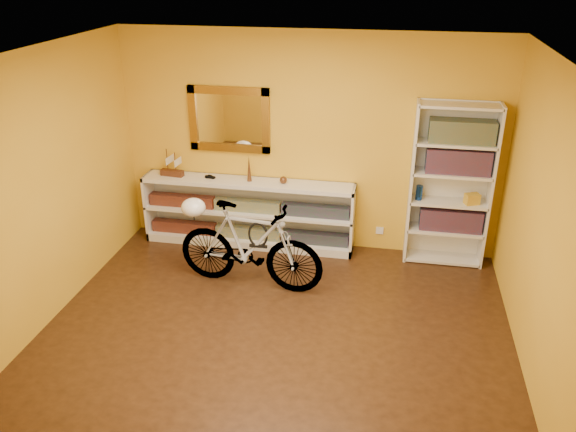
% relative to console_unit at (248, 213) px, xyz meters
% --- Properties ---
extents(floor, '(4.50, 4.00, 0.01)m').
position_rel_console_unit_xyz_m(floor, '(0.71, -1.81, -0.43)').
color(floor, black).
rests_on(floor, ground).
extents(ceiling, '(4.50, 4.00, 0.01)m').
position_rel_console_unit_xyz_m(ceiling, '(0.71, -1.81, 2.18)').
color(ceiling, silver).
rests_on(ceiling, ground).
extents(back_wall, '(4.50, 0.01, 2.60)m').
position_rel_console_unit_xyz_m(back_wall, '(0.71, 0.19, 0.88)').
color(back_wall, gold).
rests_on(back_wall, ground).
extents(left_wall, '(0.01, 4.00, 2.60)m').
position_rel_console_unit_xyz_m(left_wall, '(-1.54, -1.81, 0.88)').
color(left_wall, gold).
rests_on(left_wall, ground).
extents(right_wall, '(0.01, 4.00, 2.60)m').
position_rel_console_unit_xyz_m(right_wall, '(2.97, -1.81, 0.88)').
color(right_wall, gold).
rests_on(right_wall, ground).
extents(gilt_mirror, '(0.98, 0.06, 0.78)m').
position_rel_console_unit_xyz_m(gilt_mirror, '(-0.24, 0.15, 1.12)').
color(gilt_mirror, '#875D18').
rests_on(gilt_mirror, back_wall).
extents(wall_socket, '(0.09, 0.02, 0.09)m').
position_rel_console_unit_xyz_m(wall_socket, '(1.61, 0.17, -0.17)').
color(wall_socket, silver).
rests_on(wall_socket, back_wall).
extents(console_unit, '(2.60, 0.35, 0.85)m').
position_rel_console_unit_xyz_m(console_unit, '(0.00, 0.00, 0.00)').
color(console_unit, silver).
rests_on(console_unit, floor).
extents(cd_row_lower, '(2.50, 0.13, 0.14)m').
position_rel_console_unit_xyz_m(cd_row_lower, '(-0.00, -0.02, -0.26)').
color(cd_row_lower, black).
rests_on(cd_row_lower, console_unit).
extents(cd_row_upper, '(2.50, 0.13, 0.14)m').
position_rel_console_unit_xyz_m(cd_row_upper, '(-0.00, -0.02, 0.11)').
color(cd_row_upper, navy).
rests_on(cd_row_upper, console_unit).
extents(model_ship, '(0.29, 0.14, 0.34)m').
position_rel_console_unit_xyz_m(model_ship, '(-0.95, 0.00, 0.59)').
color(model_ship, '#3F1F11').
rests_on(model_ship, console_unit).
extents(toy_car, '(0.00, 0.00, 0.00)m').
position_rel_console_unit_xyz_m(toy_car, '(-0.46, 0.00, 0.43)').
color(toy_car, black).
rests_on(toy_car, console_unit).
extents(bronze_ornament, '(0.06, 0.06, 0.32)m').
position_rel_console_unit_xyz_m(bronze_ornament, '(0.03, 0.00, 0.59)').
color(bronze_ornament, brown).
rests_on(bronze_ornament, console_unit).
extents(decorative_orb, '(0.09, 0.09, 0.09)m').
position_rel_console_unit_xyz_m(decorative_orb, '(0.44, 0.00, 0.47)').
color(decorative_orb, brown).
rests_on(decorative_orb, console_unit).
extents(bookcase, '(0.90, 0.30, 1.90)m').
position_rel_console_unit_xyz_m(bookcase, '(2.36, 0.03, 0.52)').
color(bookcase, silver).
rests_on(bookcase, floor).
extents(book_row_a, '(0.70, 0.22, 0.26)m').
position_rel_console_unit_xyz_m(book_row_a, '(2.41, 0.03, 0.12)').
color(book_row_a, maroon).
rests_on(book_row_a, bookcase).
extents(book_row_b, '(0.70, 0.22, 0.28)m').
position_rel_console_unit_xyz_m(book_row_b, '(2.41, 0.03, 0.83)').
color(book_row_b, maroon).
rests_on(book_row_b, bookcase).
extents(book_row_c, '(0.70, 0.22, 0.25)m').
position_rel_console_unit_xyz_m(book_row_c, '(2.41, 0.03, 1.16)').
color(book_row_c, '#1A545E').
rests_on(book_row_c, bookcase).
extents(travel_mug, '(0.08, 0.08, 0.17)m').
position_rel_console_unit_xyz_m(travel_mug, '(2.03, 0.01, 0.43)').
color(travel_mug, navy).
rests_on(travel_mug, bookcase).
extents(red_tin, '(0.16, 0.16, 0.17)m').
position_rel_console_unit_xyz_m(red_tin, '(2.16, 0.06, 1.12)').
color(red_tin, maroon).
rests_on(red_tin, bookcase).
extents(yellow_bag, '(0.18, 0.16, 0.12)m').
position_rel_console_unit_xyz_m(yellow_bag, '(2.61, -0.01, 0.40)').
color(yellow_bag, gold).
rests_on(yellow_bag, bookcase).
extents(bicycle, '(0.60, 1.69, 0.98)m').
position_rel_console_unit_xyz_m(bicycle, '(0.26, -0.96, 0.06)').
color(bicycle, silver).
rests_on(bicycle, floor).
extents(helmet, '(0.26, 0.25, 0.20)m').
position_rel_console_unit_xyz_m(helmet, '(-0.37, -0.89, 0.43)').
color(helmet, white).
rests_on(helmet, bicycle).
extents(u_lock, '(0.22, 0.02, 0.22)m').
position_rel_console_unit_xyz_m(u_lock, '(0.36, -0.97, 0.21)').
color(u_lock, black).
rests_on(u_lock, bicycle).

